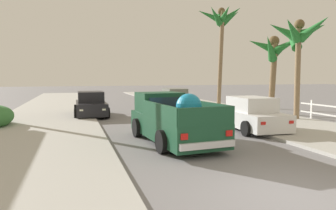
{
  "coord_description": "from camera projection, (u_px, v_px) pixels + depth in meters",
  "views": [
    {
      "loc": [
        -4.31,
        -5.01,
        2.44
      ],
      "look_at": [
        -0.31,
        7.87,
        1.2
      ],
      "focal_mm": 32.63,
      "sensor_mm": 36.0,
      "label": 1
    }
  ],
  "objects": [
    {
      "name": "palm_tree_right_mid",
      "position": [
        274.0,
        51.0,
        19.88
      ],
      "size": [
        3.48,
        3.56,
        5.14
      ],
      "color": "brown",
      "rests_on": "ground"
    },
    {
      "name": "sidewalk_left",
      "position": [
        45.0,
        123.0,
        15.96
      ],
      "size": [
        5.3,
        60.0,
        0.12
      ],
      "primitive_type": "cube",
      "color": "#B2AFA8",
      "rests_on": "ground"
    },
    {
      "name": "car_left_mid",
      "position": [
        91.0,
        105.0,
        19.05
      ],
      "size": [
        2.05,
        4.27,
        1.54
      ],
      "color": "black",
      "rests_on": "ground"
    },
    {
      "name": "pickup_truck",
      "position": [
        172.0,
        120.0,
        11.51
      ],
      "size": [
        2.49,
        5.34,
        1.88
      ],
      "color": "#19472D",
      "rests_on": "ground"
    },
    {
      "name": "palm_tree_left_fore",
      "position": [
        221.0,
        23.0,
        25.52
      ],
      "size": [
        3.86,
        3.4,
        8.26
      ],
      "color": "#846B4C",
      "rests_on": "ground"
    },
    {
      "name": "ground_plane",
      "position": [
        296.0,
        196.0,
        6.26
      ],
      "size": [
        160.0,
        160.0,
        0.0
      ],
      "primitive_type": "plane",
      "color": "slate"
    },
    {
      "name": "curb_right",
      "position": [
        222.0,
        115.0,
        19.0
      ],
      "size": [
        0.16,
        60.0,
        0.1
      ],
      "primitive_type": "cube",
      "color": "silver",
      "rests_on": "ground"
    },
    {
      "name": "car_left_near",
      "position": [
        250.0,
        115.0,
        14.01
      ],
      "size": [
        2.16,
        4.32,
        1.54
      ],
      "color": "silver",
      "rests_on": "ground"
    },
    {
      "name": "palm_tree_right_fore",
      "position": [
        299.0,
        37.0,
        16.78
      ],
      "size": [
        3.54,
        4.02,
        5.67
      ],
      "color": "#846B4C",
      "rests_on": "ground"
    },
    {
      "name": "sidewalk_right",
      "position": [
        240.0,
        115.0,
        19.37
      ],
      "size": [
        5.3,
        60.0,
        0.12
      ],
      "primitive_type": "cube",
      "color": "#B2AFA8",
      "rests_on": "ground"
    },
    {
      "name": "car_right_near",
      "position": [
        174.0,
        99.0,
        24.25
      ],
      "size": [
        2.04,
        4.27,
        1.54
      ],
      "color": "slate",
      "rests_on": "ground"
    },
    {
      "name": "curb_left",
      "position": [
        70.0,
        122.0,
        16.33
      ],
      "size": [
        0.16,
        60.0,
        0.1
      ],
      "primitive_type": "cube",
      "color": "silver",
      "rests_on": "ground"
    }
  ]
}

